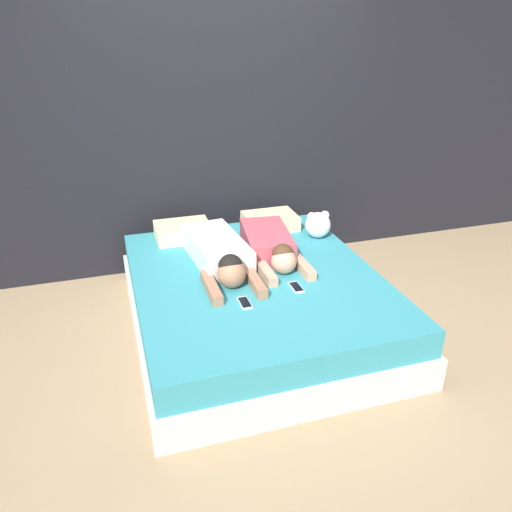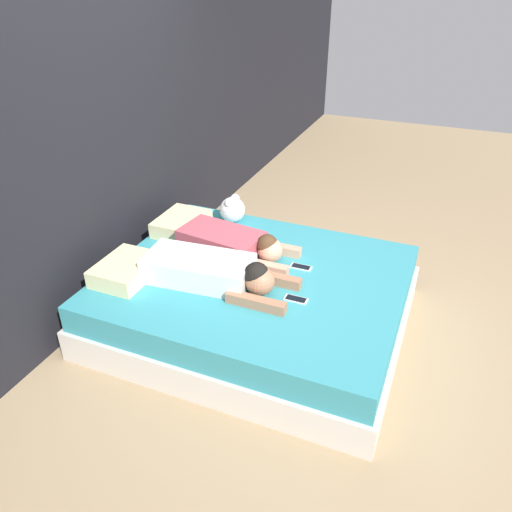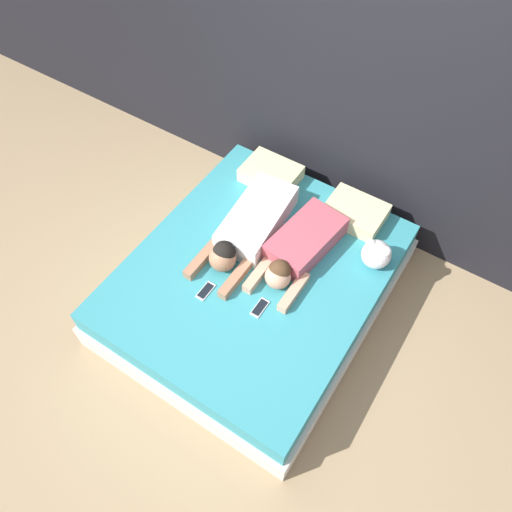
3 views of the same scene
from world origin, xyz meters
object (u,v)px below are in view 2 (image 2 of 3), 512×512
at_px(cell_phone_right, 301,267).
at_px(plush_toy, 232,209).
at_px(person_right, 235,244).
at_px(person_left, 214,272).
at_px(cell_phone_left, 296,299).
at_px(pillow_head_left, 126,270).
at_px(pillow_head_right, 182,224).
at_px(bed, 256,299).

height_order(cell_phone_right, plush_toy, plush_toy).
bearing_deg(person_right, person_left, -174.83).
bearing_deg(cell_phone_left, plush_toy, 44.35).
relative_size(pillow_head_left, person_right, 0.49).
bearing_deg(person_left, pillow_head_left, 106.25).
xyz_separation_m(cell_phone_left, plush_toy, (0.89, 0.87, 0.11)).
bearing_deg(pillow_head_right, cell_phone_left, -115.93).
relative_size(person_right, cell_phone_left, 5.88).
distance_m(person_left, cell_phone_left, 0.59).
bearing_deg(plush_toy, person_left, -162.43).
relative_size(bed, pillow_head_right, 4.69).
bearing_deg(cell_phone_left, person_left, 92.07).
relative_size(cell_phone_right, plush_toy, 0.69).
relative_size(bed, cell_phone_left, 13.56).
height_order(pillow_head_left, person_left, person_left).
distance_m(pillow_head_right, cell_phone_left, 1.32).
xyz_separation_m(person_right, plush_toy, (0.50, 0.25, 0.03)).
xyz_separation_m(pillow_head_left, cell_phone_left, (0.20, -1.19, -0.06)).
bearing_deg(plush_toy, bed, -144.05).
distance_m(person_left, plush_toy, 0.96).
xyz_separation_m(person_left, plush_toy, (0.91, 0.29, 0.02)).
distance_m(pillow_head_left, cell_phone_left, 1.20).
bearing_deg(cell_phone_right, bed, 127.55).
bearing_deg(plush_toy, pillow_head_left, 163.90).
bearing_deg(person_right, pillow_head_right, 71.89).
xyz_separation_m(pillow_head_left, cell_phone_right, (0.59, -1.09, -0.06)).
xyz_separation_m(bed, plush_toy, (0.70, 0.51, 0.33)).
bearing_deg(bed, person_left, 133.80).
xyz_separation_m(cell_phone_right, plush_toy, (0.50, 0.78, 0.11)).
bearing_deg(plush_toy, cell_phone_left, -135.65).
relative_size(person_left, cell_phone_left, 6.92).
bearing_deg(person_left, cell_phone_right, -49.49).
xyz_separation_m(pillow_head_right, cell_phone_right, (-0.18, -1.09, -0.06)).
height_order(bed, pillow_head_left, pillow_head_left).
relative_size(person_left, person_right, 1.18).
bearing_deg(cell_phone_right, cell_phone_left, -166.51).
xyz_separation_m(cell_phone_left, cell_phone_right, (0.40, 0.09, 0.00)).
xyz_separation_m(person_left, cell_phone_left, (0.02, -0.58, -0.09)).
distance_m(cell_phone_right, plush_toy, 0.93).
height_order(bed, person_right, person_right).
height_order(pillow_head_right, plush_toy, plush_toy).
bearing_deg(cell_phone_left, person_right, 57.73).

